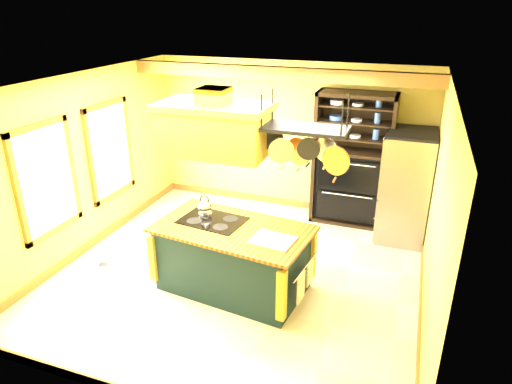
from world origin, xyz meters
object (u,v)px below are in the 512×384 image
Objects in this scene: range_hood at (215,127)px; kitchen_island at (233,258)px; refrigerator at (405,189)px; hutch at (351,173)px; pot_rack at (305,140)px.

kitchen_island is at bearing 0.26° from range_hood.
refrigerator is at bearing 45.81° from range_hood.
refrigerator is 0.77× the size of hutch.
pot_rack is 2.96m from hutch.
kitchen_island is 3.09m from refrigerator.
pot_rack is 0.61× the size of refrigerator.
refrigerator is (2.04, 2.30, 0.39)m from kitchen_island.
pot_rack is 2.88m from refrigerator.
pot_rack is (0.91, -0.00, 1.72)m from kitchen_island.
kitchen_island is at bearing -113.19° from hutch.
range_hood and pot_rack have the same top height.
range_hood reaches higher than refrigerator.
pot_rack is at bearing 0.00° from range_hood.
range_hood is 1.11m from pot_rack.
hutch is at bearing 85.26° from pot_rack.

